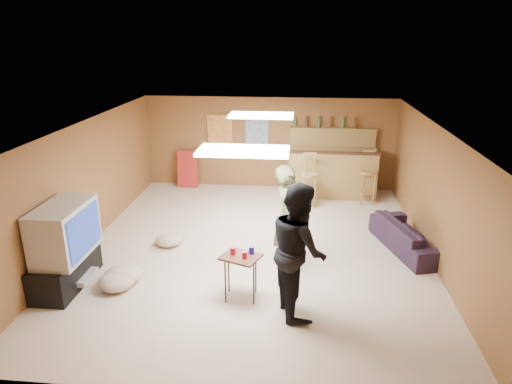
# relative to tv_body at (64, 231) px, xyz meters

# --- Properties ---
(ground) EXTENTS (7.00, 7.00, 0.00)m
(ground) POSITION_rel_tv_body_xyz_m (2.65, 1.50, -0.90)
(ground) COLOR #C5AD96
(ground) RESTS_ON ground
(ceiling) EXTENTS (6.00, 7.00, 0.02)m
(ceiling) POSITION_rel_tv_body_xyz_m (2.65, 1.50, 1.30)
(ceiling) COLOR silver
(ceiling) RESTS_ON ground
(wall_back) EXTENTS (6.00, 0.02, 2.20)m
(wall_back) POSITION_rel_tv_body_xyz_m (2.65, 5.00, 0.20)
(wall_back) COLOR brown
(wall_back) RESTS_ON ground
(wall_front) EXTENTS (6.00, 0.02, 2.20)m
(wall_front) POSITION_rel_tv_body_xyz_m (2.65, -2.00, 0.20)
(wall_front) COLOR brown
(wall_front) RESTS_ON ground
(wall_left) EXTENTS (0.02, 7.00, 2.20)m
(wall_left) POSITION_rel_tv_body_xyz_m (-0.35, 1.50, 0.20)
(wall_left) COLOR brown
(wall_left) RESTS_ON ground
(wall_right) EXTENTS (0.02, 7.00, 2.20)m
(wall_right) POSITION_rel_tv_body_xyz_m (5.65, 1.50, 0.20)
(wall_right) COLOR brown
(wall_right) RESTS_ON ground
(tv_stand) EXTENTS (0.55, 1.30, 0.50)m
(tv_stand) POSITION_rel_tv_body_xyz_m (-0.07, 0.00, -0.65)
(tv_stand) COLOR black
(tv_stand) RESTS_ON ground
(dvd_box) EXTENTS (0.35, 0.50, 0.08)m
(dvd_box) POSITION_rel_tv_body_xyz_m (0.15, 0.00, -0.75)
(dvd_box) COLOR #B2B2B7
(dvd_box) RESTS_ON tv_stand
(tv_body) EXTENTS (0.60, 1.10, 0.80)m
(tv_body) POSITION_rel_tv_body_xyz_m (0.00, 0.00, 0.00)
(tv_body) COLOR #B2B2B7
(tv_body) RESTS_ON tv_stand
(tv_screen) EXTENTS (0.02, 0.95, 0.65)m
(tv_screen) POSITION_rel_tv_body_xyz_m (0.31, 0.00, 0.00)
(tv_screen) COLOR navy
(tv_screen) RESTS_ON tv_body
(bar_counter) EXTENTS (2.00, 0.60, 1.10)m
(bar_counter) POSITION_rel_tv_body_xyz_m (4.15, 4.45, -0.35)
(bar_counter) COLOR olive
(bar_counter) RESTS_ON ground
(bar_lip) EXTENTS (2.10, 0.12, 0.05)m
(bar_lip) POSITION_rel_tv_body_xyz_m (4.15, 4.20, 0.20)
(bar_lip) COLOR #381B11
(bar_lip) RESTS_ON bar_counter
(bar_shelf) EXTENTS (2.00, 0.18, 0.05)m
(bar_shelf) POSITION_rel_tv_body_xyz_m (4.15, 4.90, 0.60)
(bar_shelf) COLOR olive
(bar_shelf) RESTS_ON bar_backing
(bar_backing) EXTENTS (2.00, 0.14, 0.60)m
(bar_backing) POSITION_rel_tv_body_xyz_m (4.15, 4.92, 0.30)
(bar_backing) COLOR olive
(bar_backing) RESTS_ON bar_counter
(poster_left) EXTENTS (0.60, 0.03, 0.85)m
(poster_left) POSITION_rel_tv_body_xyz_m (1.45, 4.96, 0.45)
(poster_left) COLOR #BF3F26
(poster_left) RESTS_ON wall_back
(poster_right) EXTENTS (0.55, 0.03, 0.80)m
(poster_right) POSITION_rel_tv_body_xyz_m (2.35, 4.96, 0.45)
(poster_right) COLOR #334C99
(poster_right) RESTS_ON wall_back
(folding_chair_stack) EXTENTS (0.50, 0.26, 0.91)m
(folding_chair_stack) POSITION_rel_tv_body_xyz_m (0.65, 4.80, -0.45)
(folding_chair_stack) COLOR #B32821
(folding_chair_stack) RESTS_ON ground
(ceiling_panel_front) EXTENTS (1.20, 0.60, 0.04)m
(ceiling_panel_front) POSITION_rel_tv_body_xyz_m (2.65, 0.00, 1.27)
(ceiling_panel_front) COLOR white
(ceiling_panel_front) RESTS_ON ceiling
(ceiling_panel_back) EXTENTS (1.20, 0.60, 0.04)m
(ceiling_panel_back) POSITION_rel_tv_body_xyz_m (2.65, 2.70, 1.27)
(ceiling_panel_back) COLOR white
(ceiling_panel_back) RESTS_ON ceiling
(person_olive) EXTENTS (0.44, 0.65, 1.77)m
(person_olive) POSITION_rel_tv_body_xyz_m (3.24, 0.80, -0.02)
(person_olive) COLOR #555E36
(person_olive) RESTS_ON ground
(person_black) EXTENTS (0.93, 1.06, 1.85)m
(person_black) POSITION_rel_tv_body_xyz_m (3.41, -0.31, 0.03)
(person_black) COLOR black
(person_black) RESTS_ON ground
(sofa) EXTENTS (1.18, 1.89, 0.51)m
(sofa) POSITION_rel_tv_body_xyz_m (5.35, 1.75, -0.64)
(sofa) COLOR black
(sofa) RESTS_ON ground
(tray_table) EXTENTS (0.63, 0.58, 0.68)m
(tray_table) POSITION_rel_tv_body_xyz_m (2.61, -0.10, -0.56)
(tray_table) COLOR #381B11
(tray_table) RESTS_ON ground
(cup_red_near) EXTENTS (0.10, 0.10, 0.11)m
(cup_red_near) POSITION_rel_tv_body_xyz_m (2.50, -0.05, -0.17)
(cup_red_near) COLOR red
(cup_red_near) RESTS_ON tray_table
(cup_red_far) EXTENTS (0.09, 0.09, 0.10)m
(cup_red_far) POSITION_rel_tv_body_xyz_m (2.67, -0.16, -0.18)
(cup_red_far) COLOR red
(cup_red_far) RESTS_ON tray_table
(cup_blue) EXTENTS (0.08, 0.08, 0.11)m
(cup_blue) POSITION_rel_tv_body_xyz_m (2.75, -0.01, -0.17)
(cup_blue) COLOR navy
(cup_blue) RESTS_ON tray_table
(bar_stool_left) EXTENTS (0.45, 0.45, 1.09)m
(bar_stool_left) POSITION_rel_tv_body_xyz_m (3.61, 3.72, -0.36)
(bar_stool_left) COLOR olive
(bar_stool_left) RESTS_ON ground
(bar_stool_right) EXTENTS (0.47, 0.47, 1.13)m
(bar_stool_right) POSITION_rel_tv_body_xyz_m (4.92, 4.06, -0.34)
(bar_stool_right) COLOR olive
(bar_stool_right) RESTS_ON ground
(cushion_near_tv) EXTENTS (0.67, 0.67, 0.26)m
(cushion_near_tv) POSITION_rel_tv_body_xyz_m (0.75, 0.14, -0.77)
(cushion_near_tv) COLOR tan
(cushion_near_tv) RESTS_ON ground
(cushion_mid) EXTENTS (0.54, 0.54, 0.22)m
(cushion_mid) POSITION_rel_tv_body_xyz_m (1.10, 1.49, -0.79)
(cushion_mid) COLOR tan
(cushion_mid) RESTS_ON ground
(cushion_far) EXTENTS (0.54, 0.54, 0.24)m
(cushion_far) POSITION_rel_tv_body_xyz_m (0.72, -0.03, -0.78)
(cushion_far) COLOR tan
(cushion_far) RESTS_ON ground
(bottle_row) EXTENTS (1.48, 0.08, 0.26)m
(bottle_row) POSITION_rel_tv_body_xyz_m (3.95, 4.88, 0.75)
(bottle_row) COLOR #3F7233
(bottle_row) RESTS_ON bar_shelf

